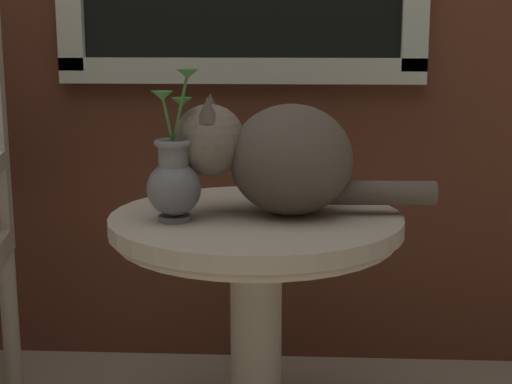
# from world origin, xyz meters

# --- Properties ---
(wicker_side_table) EXTENTS (0.63, 0.63, 0.56)m
(wicker_side_table) POSITION_xyz_m (0.25, 0.15, 0.39)
(wicker_side_table) COLOR #B2A893
(wicker_side_table) RESTS_ON ground_plane
(cat) EXTENTS (0.56, 0.25, 0.26)m
(cat) POSITION_xyz_m (0.30, 0.15, 0.69)
(cat) COLOR brown
(cat) RESTS_ON wicker_side_table
(pewter_vase_with_ivy) EXTENTS (0.11, 0.12, 0.31)m
(pewter_vase_with_ivy) POSITION_xyz_m (0.08, 0.08, 0.65)
(pewter_vase_with_ivy) COLOR slate
(pewter_vase_with_ivy) RESTS_ON wicker_side_table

